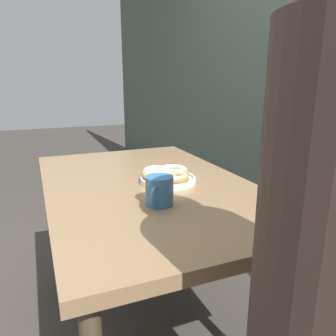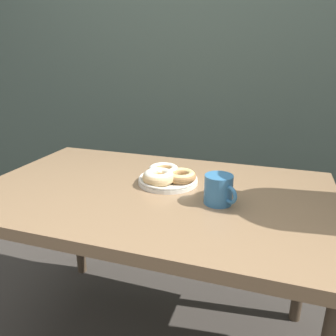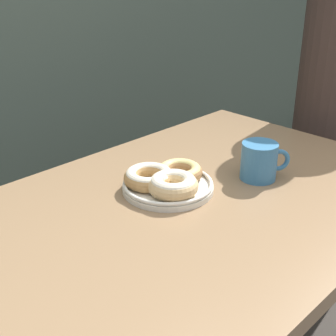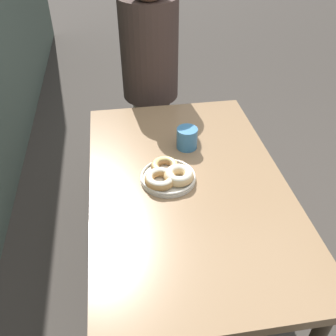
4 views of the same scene
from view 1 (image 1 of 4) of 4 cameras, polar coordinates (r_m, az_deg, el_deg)
The scene contains 3 objects.
dining_table at distance 1.35m, azimuth -3.56°, elevation -5.45°, with size 1.27×0.79×0.72m.
donut_plate at distance 1.32m, azimuth -0.06°, elevation -1.29°, with size 0.23×0.24×0.06m.
coffee_mug at distance 1.08m, azimuth -1.55°, elevation -3.93°, with size 0.11×0.10×0.10m.
Camera 1 is at (1.19, -0.29, 1.12)m, focal length 35.00 mm.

